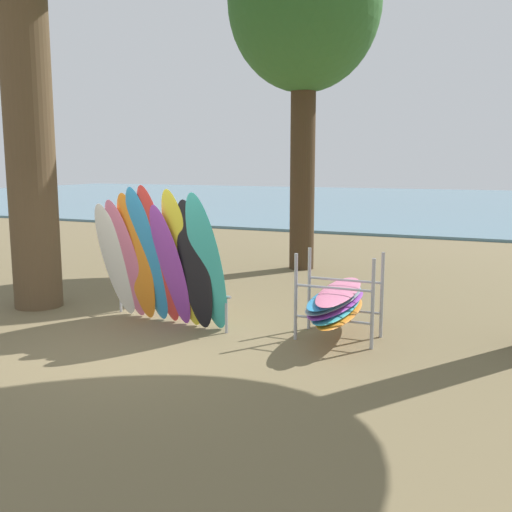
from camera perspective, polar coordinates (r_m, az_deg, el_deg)
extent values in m
plane|color=brown|center=(8.46, -10.90, -8.47)|extent=(80.00, 80.00, 0.00)
cube|color=slate|center=(38.54, 16.71, 4.95)|extent=(80.00, 36.00, 0.10)
cylinder|color=brown|center=(10.97, -21.09, 13.61)|extent=(0.82, 0.82, 7.02)
cylinder|color=#42301E|center=(14.05, 4.50, 8.87)|extent=(0.58, 0.58, 4.99)
ellipsoid|color=#33662D|center=(14.49, 4.68, 23.20)|extent=(3.46, 3.46, 3.98)
ellipsoid|color=white|center=(9.77, -13.35, -0.47)|extent=(0.59, 0.74, 1.90)
ellipsoid|color=pink|center=(9.61, -12.39, -0.39)|extent=(0.62, 0.76, 1.96)
ellipsoid|color=orange|center=(9.45, -11.41, -0.18)|extent=(0.59, 0.67, 2.07)
ellipsoid|color=#2D8ED1|center=(9.30, -10.39, 0.00)|extent=(0.63, 0.79, 2.17)
ellipsoid|color=red|center=(9.15, -9.33, -0.02)|extent=(0.65, 0.80, 2.20)
ellipsoid|color=purple|center=(9.04, -8.22, -1.01)|extent=(0.68, 0.78, 1.92)
ellipsoid|color=yellow|center=(8.88, -7.11, -0.40)|extent=(0.63, 0.75, 2.15)
ellipsoid|color=black|center=(8.76, -5.94, -0.99)|extent=(0.57, 0.61, 2.00)
ellipsoid|color=#38B2AD|center=(8.62, -4.75, -0.76)|extent=(0.60, 0.80, 2.11)
cylinder|color=#9EA0A5|center=(10.33, -12.88, -3.76)|extent=(0.04, 0.04, 0.55)
cylinder|color=#9EA0A5|center=(8.86, -2.87, -5.67)|extent=(0.04, 0.04, 0.55)
cylinder|color=#9EA0A5|center=(9.49, -8.30, -3.05)|extent=(2.37, 0.49, 0.04)
cylinder|color=#9EA0A5|center=(8.46, 3.84, -3.93)|extent=(0.05, 0.05, 1.25)
cylinder|color=#9EA0A5|center=(8.17, 11.14, -4.56)|extent=(0.05, 0.05, 1.25)
cylinder|color=#9EA0A5|center=(9.02, 5.13, -3.15)|extent=(0.05, 0.05, 1.25)
cylinder|color=#9EA0A5|center=(8.74, 12.00, -3.70)|extent=(0.05, 0.05, 1.25)
cylinder|color=#9EA0A5|center=(8.36, 7.38, -6.08)|extent=(1.10, 0.04, 0.04)
cylinder|color=#9EA0A5|center=(8.26, 7.45, -3.07)|extent=(1.10, 0.04, 0.04)
cylinder|color=#9EA0A5|center=(8.92, 8.47, -5.15)|extent=(1.10, 0.04, 0.04)
cylinder|color=#9EA0A5|center=(8.83, 8.53, -2.31)|extent=(1.10, 0.04, 0.04)
ellipsoid|color=orange|center=(8.63, 8.11, -5.31)|extent=(0.62, 2.13, 0.06)
ellipsoid|color=#38B2AD|center=(8.62, 7.81, -4.89)|extent=(0.58, 2.12, 0.06)
ellipsoid|color=purple|center=(8.61, 7.81, -4.50)|extent=(0.56, 2.11, 0.06)
ellipsoid|color=gray|center=(8.60, 7.62, -4.10)|extent=(0.56, 2.11, 0.06)
ellipsoid|color=#2D8ED1|center=(8.59, 7.62, -3.71)|extent=(0.50, 2.10, 0.06)
ellipsoid|color=pink|center=(8.56, 8.01, -3.35)|extent=(0.66, 2.13, 0.06)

